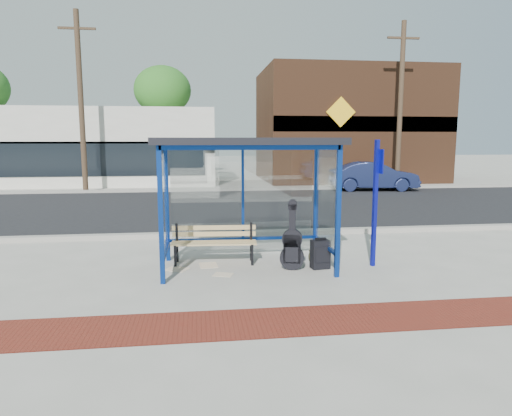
{
  "coord_description": "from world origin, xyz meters",
  "views": [
    {
      "loc": [
        -0.89,
        -8.25,
        2.39
      ],
      "look_at": [
        0.19,
        0.2,
        1.11
      ],
      "focal_mm": 32.0,
      "sensor_mm": 36.0,
      "label": 1
    }
  ],
  "objects": [
    {
      "name": "curb_far",
      "position": [
        0.0,
        13.1,
        0.06
      ],
      "size": [
        60.0,
        0.25,
        0.12
      ],
      "primitive_type": "cube",
      "color": "gray",
      "rests_on": "ground"
    },
    {
      "name": "tree_right",
      "position": [
        12.5,
        22.0,
        5.45
      ],
      "size": [
        3.6,
        3.6,
        7.03
      ],
      "color": "#4C3826",
      "rests_on": "ground"
    },
    {
      "name": "suitcase",
      "position": [
        1.35,
        -0.21,
        0.27
      ],
      "size": [
        0.36,
        0.26,
        0.59
      ],
      "rotation": [
        0.0,
        0.0,
        0.14
      ],
      "color": "black",
      "rests_on": "ground"
    },
    {
      "name": "utility_pole_west",
      "position": [
        -6.0,
        13.4,
        4.11
      ],
      "size": [
        1.6,
        0.24,
        8.0
      ],
      "color": "#4C3826",
      "rests_on": "ground"
    },
    {
      "name": "utility_pole_east",
      "position": [
        9.0,
        13.4,
        4.11
      ],
      "size": [
        1.6,
        0.24,
        8.0
      ],
      "color": "#4C3826",
      "rests_on": "ground"
    },
    {
      "name": "tree_mid",
      "position": [
        -3.0,
        22.0,
        5.45
      ],
      "size": [
        3.6,
        3.6,
        7.03
      ],
      "color": "#4C3826",
      "rests_on": "ground"
    },
    {
      "name": "newspaper_b",
      "position": [
        -0.47,
        -0.38,
        0.0
      ],
      "size": [
        0.41,
        0.36,
        0.01
      ],
      "primitive_type": "cube",
      "rotation": [
        0.0,
        0.0,
        -0.34
      ],
      "color": "white",
      "rests_on": "ground"
    },
    {
      "name": "sign_post",
      "position": [
        2.41,
        -0.14,
        1.34
      ],
      "size": [
        0.12,
        0.3,
        2.39
      ],
      "rotation": [
        0.0,
        0.0,
        0.18
      ],
      "color": "#0D1398",
      "rests_on": "ground"
    },
    {
      "name": "newspaper_a",
      "position": [
        -1.3,
        0.08,
        0.0
      ],
      "size": [
        0.5,
        0.46,
        0.01
      ],
      "primitive_type": "cube",
      "rotation": [
        0.0,
        0.0,
        -0.49
      ],
      "color": "white",
      "rests_on": "ground"
    },
    {
      "name": "bench",
      "position": [
        -0.6,
        0.46,
        0.44
      ],
      "size": [
        1.66,
        0.5,
        0.77
      ],
      "rotation": [
        0.0,
        0.0,
        -0.06
      ],
      "color": "black",
      "rests_on": "ground"
    },
    {
      "name": "guitar_bag",
      "position": [
        0.81,
        -0.2,
        0.45
      ],
      "size": [
        0.47,
        0.23,
        1.23
      ],
      "rotation": [
        0.0,
        0.0,
        -0.24
      ],
      "color": "black",
      "rests_on": "ground"
    },
    {
      "name": "curb_near",
      "position": [
        0.0,
        2.9,
        0.06
      ],
      "size": [
        60.0,
        0.25,
        0.12
      ],
      "primitive_type": "cube",
      "color": "gray",
      "rests_on": "ground"
    },
    {
      "name": "ground",
      "position": [
        0.0,
        0.0,
        0.0
      ],
      "size": [
        120.0,
        120.0,
        0.0
      ],
      "primitive_type": "plane",
      "color": "#B2ADA0",
      "rests_on": "ground"
    },
    {
      "name": "storefront_brown",
      "position": [
        8.0,
        18.49,
        3.2
      ],
      "size": [
        10.0,
        7.08,
        6.4
      ],
      "color": "#59331E",
      "rests_on": "ground"
    },
    {
      "name": "newspaper_c",
      "position": [
        -0.72,
        0.27,
        0.0
      ],
      "size": [
        0.37,
        0.45,
        0.01
      ],
      "primitive_type": "cube",
      "rotation": [
        0.0,
        0.0,
        1.66
      ],
      "color": "white",
      "rests_on": "ground"
    },
    {
      "name": "storefront_white",
      "position": [
        -9.0,
        17.99,
        2.0
      ],
      "size": [
        18.0,
        6.04,
        4.0
      ],
      "color": "silver",
      "rests_on": "ground"
    },
    {
      "name": "bus_shelter",
      "position": [
        0.0,
        0.07,
        2.07
      ],
      "size": [
        3.3,
        1.8,
        2.42
      ],
      "color": "navy",
      "rests_on": "ground"
    },
    {
      "name": "far_sidewalk",
      "position": [
        0.0,
        15.0,
        0.0
      ],
      "size": [
        60.0,
        4.0,
        0.01
      ],
      "primitive_type": "cube",
      "color": "#B2ADA0",
      "rests_on": "ground"
    },
    {
      "name": "street_asphalt",
      "position": [
        0.0,
        8.0,
        0.0
      ],
      "size": [
        60.0,
        10.0,
        0.0
      ],
      "primitive_type": "cube",
      "color": "black",
      "rests_on": "ground"
    },
    {
      "name": "backpack",
      "position": [
        1.31,
        -0.06,
        0.17
      ],
      "size": [
        0.35,
        0.33,
        0.35
      ],
      "rotation": [
        0.0,
        0.0,
        0.41
      ],
      "color": "#2E2E19",
      "rests_on": "ground"
    },
    {
      "name": "fire_hydrant",
      "position": [
        9.93,
        13.63,
        0.37
      ],
      "size": [
        0.3,
        0.2,
        0.69
      ],
      "rotation": [
        0.0,
        0.0,
        -0.08
      ],
      "color": "#B51F0C",
      "rests_on": "ground"
    },
    {
      "name": "brick_paver_strip",
      "position": [
        0.0,
        -2.6,
        0.01
      ],
      "size": [
        60.0,
        1.0,
        0.01
      ],
      "primitive_type": "cube",
      "color": "maroon",
      "rests_on": "ground"
    },
    {
      "name": "parked_car",
      "position": [
        7.39,
        12.46,
        0.67
      ],
      "size": [
        4.23,
        1.87,
        1.35
      ],
      "primitive_type": "imported",
      "rotation": [
        0.0,
        0.0,
        1.46
      ],
      "color": "#1A234B",
      "rests_on": "ground"
    }
  ]
}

